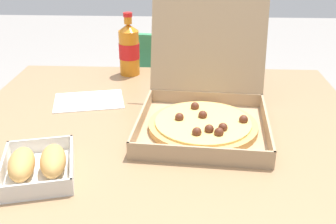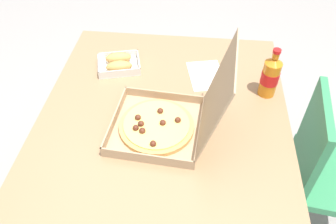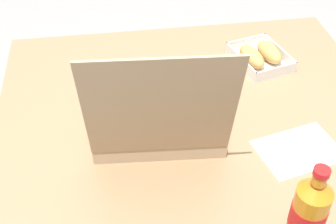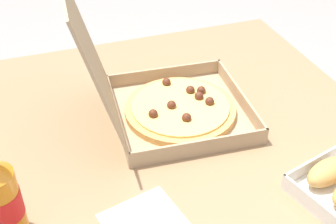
{
  "view_description": "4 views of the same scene",
  "coord_description": "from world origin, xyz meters",
  "px_view_note": "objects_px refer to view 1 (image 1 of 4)",
  "views": [
    {
      "loc": [
        0.06,
        -0.97,
        1.23
      ],
      "look_at": [
        0.01,
        0.04,
        0.76
      ],
      "focal_mm": 43.05,
      "sensor_mm": 36.0,
      "label": 1
    },
    {
      "loc": [
        0.98,
        0.12,
        1.71
      ],
      "look_at": [
        0.05,
        0.02,
        0.77
      ],
      "focal_mm": 36.27,
      "sensor_mm": 36.0,
      "label": 2
    },
    {
      "loc": [
        0.22,
        0.95,
        1.58
      ],
      "look_at": [
        0.08,
        -0.01,
        0.76
      ],
      "focal_mm": 49.07,
      "sensor_mm": 36.0,
      "label": 3
    },
    {
      "loc": [
        -0.76,
        0.32,
        1.43
      ],
      "look_at": [
        0.04,
        0.04,
        0.8
      ],
      "focal_mm": 47.34,
      "sensor_mm": 36.0,
      "label": 4
    }
  ],
  "objects_px": {
    "chair": "(179,104)",
    "cola_bottle": "(129,49)",
    "bread_side_box": "(38,164)",
    "pizza_box_open": "(204,108)",
    "paper_menu": "(89,101)"
  },
  "relations": [
    {
      "from": "pizza_box_open",
      "to": "paper_menu",
      "type": "distance_m",
      "value": 0.38
    },
    {
      "from": "pizza_box_open",
      "to": "paper_menu",
      "type": "bearing_deg",
      "value": 157.67
    },
    {
      "from": "bread_side_box",
      "to": "paper_menu",
      "type": "distance_m",
      "value": 0.41
    },
    {
      "from": "bread_side_box",
      "to": "cola_bottle",
      "type": "bearing_deg",
      "value": 80.4
    },
    {
      "from": "cola_bottle",
      "to": "paper_menu",
      "type": "relative_size",
      "value": 1.07
    },
    {
      "from": "chair",
      "to": "bread_side_box",
      "type": "distance_m",
      "value": 1.06
    },
    {
      "from": "chair",
      "to": "paper_menu",
      "type": "relative_size",
      "value": 3.95
    },
    {
      "from": "chair",
      "to": "bread_side_box",
      "type": "bearing_deg",
      "value": -106.45
    },
    {
      "from": "chair",
      "to": "bread_side_box",
      "type": "height_order",
      "value": "chair"
    },
    {
      "from": "pizza_box_open",
      "to": "paper_menu",
      "type": "height_order",
      "value": "pizza_box_open"
    },
    {
      "from": "bread_side_box",
      "to": "paper_menu",
      "type": "relative_size",
      "value": 1.06
    },
    {
      "from": "paper_menu",
      "to": "cola_bottle",
      "type": "bearing_deg",
      "value": 56.87
    },
    {
      "from": "chair",
      "to": "cola_bottle",
      "type": "distance_m",
      "value": 0.5
    },
    {
      "from": "chair",
      "to": "paper_menu",
      "type": "xyz_separation_m",
      "value": [
        -0.27,
        -0.57,
        0.26
      ]
    },
    {
      "from": "bread_side_box",
      "to": "cola_bottle",
      "type": "height_order",
      "value": "cola_bottle"
    }
  ]
}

